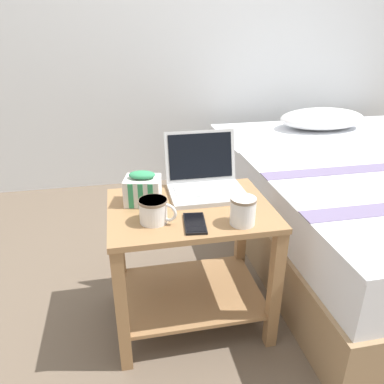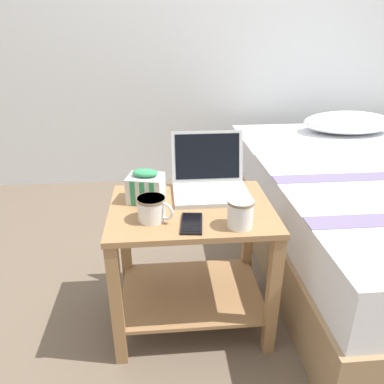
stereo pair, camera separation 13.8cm
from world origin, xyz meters
name	(u,v)px [view 2 (the right image)]	position (x,y,z in m)	size (l,w,h in m)	color
ground_plane	(191,317)	(0.00, 0.00, 0.00)	(8.00, 8.00, 0.00)	brown
back_wall	(171,15)	(0.00, 1.62, 1.25)	(8.00, 0.05, 2.50)	silver
bedside_table	(191,250)	(0.00, 0.00, 0.35)	(0.63, 0.47, 0.55)	#997047
laptop	(210,181)	(0.09, 0.14, 0.60)	(0.31, 0.28, 0.23)	#B7BABC
mug_front_left	(152,208)	(-0.15, -0.09, 0.60)	(0.13, 0.10, 0.09)	white
mug_front_right	(241,212)	(0.16, -0.16, 0.61)	(0.10, 0.13, 0.10)	white
snack_bag	(146,187)	(-0.17, 0.07, 0.61)	(0.16, 0.14, 0.13)	silver
cell_phone	(192,223)	(-0.01, -0.14, 0.56)	(0.09, 0.16, 0.01)	black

